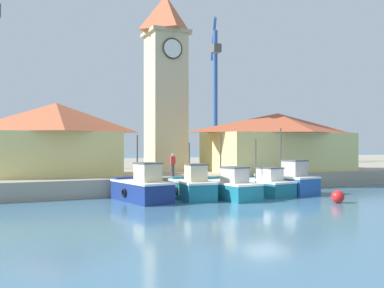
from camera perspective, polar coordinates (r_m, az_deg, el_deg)
The scene contains 13 objects.
ground_plane at distance 25.77m, azimuth 9.06°, elevation -7.83°, with size 300.00×300.00×0.00m, color teal.
quay_wharf at distance 50.86m, azimuth -8.21°, elevation -3.25°, with size 120.00×40.00×1.20m, color #9E937F.
fishing_boat_far_left at distance 27.72m, azimuth -6.36°, elevation -5.58°, with size 2.85×4.95×4.07m.
fishing_boat_left_outer at distance 28.56m, azimuth 0.02°, elevation -5.49°, with size 2.17×4.25×3.59m.
fishing_boat_left_inner at distance 29.07m, azimuth 4.46°, elevation -5.52°, with size 2.55×5.40×4.24m.
fishing_boat_mid_left at distance 31.28m, azimuth 8.87°, elevation -5.20°, with size 2.69×5.09×3.82m.
fishing_boat_center at distance 32.44m, azimuth 11.96°, elevation -4.74°, with size 2.78×4.79×4.65m.
clock_tower at distance 38.88m, azimuth -3.34°, elevation 8.42°, with size 3.47×3.47×16.66m.
warehouse_left at distance 34.14m, azimuth -16.86°, elevation 0.70°, with size 8.98×6.01×5.30m.
warehouse_right at distance 39.66m, azimuth 10.86°, elevation 0.35°, with size 12.40×6.93×4.97m.
port_crane_near at distance 55.02m, azimuth 2.96°, elevation 4.26°, with size 3.96×8.21×17.81m.
mooring_buoy at distance 28.19m, azimuth 18.03°, elevation -6.37°, with size 0.77×0.77×0.77m, color red.
dock_worker_near_tower at distance 32.11m, azimuth -2.47°, elevation -2.61°, with size 0.34×0.22×1.62m.
Camera 1 is at (-14.01, -21.33, 3.55)m, focal length 42.00 mm.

